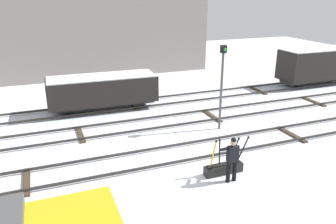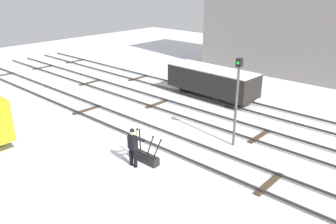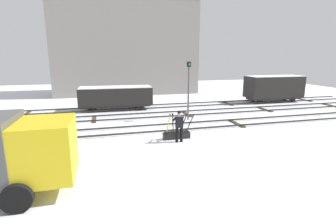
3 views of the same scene
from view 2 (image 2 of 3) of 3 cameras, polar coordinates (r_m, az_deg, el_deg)
The scene contains 9 objects.
ground_plane at distance 16.75m, azimuth -1.66°, elevation -4.57°, with size 60.00×60.00×0.00m, color silver.
track_main_line at distance 16.70m, azimuth -1.66°, elevation -4.22°, with size 44.00×1.94×0.18m.
track_siding_near at distance 19.22m, azimuth 5.80°, elevation -0.83°, with size 44.00×1.94×0.18m.
track_siding_far at distance 21.80m, azimuth 11.02°, elevation 1.59°, with size 44.00×1.94×0.18m.
switch_lever_frame at distance 14.75m, azimuth -4.01°, elevation -7.32°, with size 1.81×0.37×1.45m.
rail_worker at distance 14.11m, azimuth -5.82°, elevation -5.49°, with size 0.54×0.61×1.72m.
signal_post at distance 15.53m, azimuth 11.42°, elevation 2.88°, with size 0.24×0.32×4.13m.
apartment_building at distance 30.17m, azimuth 23.38°, elevation 16.50°, with size 17.06×6.54×11.33m.
freight_car_near_switch at distance 22.40m, azimuth 7.35°, elevation 5.19°, with size 6.11×2.21×1.98m.
Camera 2 is at (10.53, -10.80, 7.28)m, focal length 36.57 mm.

